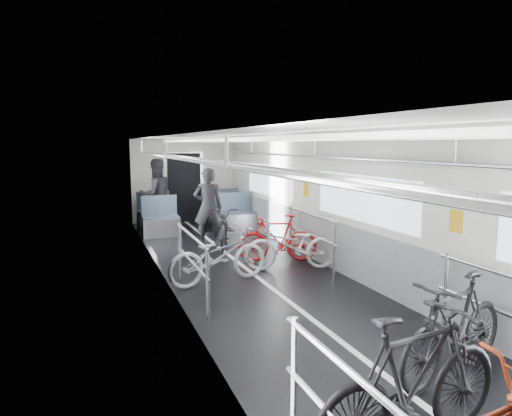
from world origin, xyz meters
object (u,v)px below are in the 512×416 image
at_px(bike_left_far, 218,255).
at_px(person_standing, 208,207).
at_px(bike_aisle, 225,226).
at_px(bike_right_mid, 291,245).
at_px(bike_right_far, 278,238).
at_px(bike_left_mid, 413,382).
at_px(bike_right_near, 455,327).
at_px(person_seated, 156,195).

bearing_deg(bike_left_far, person_standing, -22.49).
bearing_deg(person_standing, bike_aisle, -179.82).
bearing_deg(bike_right_mid, bike_right_far, -166.77).
distance_m(bike_right_mid, person_standing, 2.57).
height_order(bike_aisle, person_standing, person_standing).
bearing_deg(bike_right_far, bike_left_mid, 3.36).
bearing_deg(bike_right_near, bike_left_far, -176.69).
xyz_separation_m(bike_left_far, person_standing, (0.53, 2.67, 0.42)).
bearing_deg(bike_left_far, bike_aisle, -30.08).
relative_size(bike_left_mid, bike_right_far, 1.18).
xyz_separation_m(bike_right_mid, person_standing, (-0.93, 2.35, 0.43)).
relative_size(bike_right_near, person_seated, 0.90).
bearing_deg(person_standing, bike_right_near, 113.27).
distance_m(bike_right_near, bike_right_mid, 4.08).
height_order(bike_aisle, person_seated, person_seated).
bearing_deg(bike_left_mid, bike_left_far, -5.15).
height_order(bike_left_mid, person_standing, person_standing).
height_order(bike_left_mid, bike_right_far, bike_left_mid).
bearing_deg(bike_right_mid, bike_aisle, -153.61).
bearing_deg(bike_right_far, person_standing, -136.12).
distance_m(bike_left_far, bike_aisle, 2.71).
bearing_deg(bike_aisle, bike_left_far, -89.40).
relative_size(bike_right_far, bike_aisle, 0.88).
bearing_deg(bike_right_mid, person_standing, -146.59).
relative_size(bike_right_near, bike_right_far, 1.11).
relative_size(bike_right_mid, person_standing, 0.97).
height_order(bike_right_near, person_standing, person_standing).
xyz_separation_m(bike_left_far, bike_right_far, (1.45, 0.91, 0.00)).
distance_m(person_standing, person_seated, 2.38).
relative_size(bike_left_far, bike_right_mid, 1.03).
relative_size(bike_right_near, person_standing, 0.97).
xyz_separation_m(bike_right_far, bike_aisle, (-0.57, 1.65, -0.01)).
bearing_deg(bike_left_mid, bike_right_mid, -22.33).
distance_m(bike_aisle, person_standing, 0.55).
height_order(bike_left_far, person_standing, person_standing).
distance_m(bike_right_near, bike_aisle, 6.35).
distance_m(bike_left_mid, bike_right_near, 1.34).
bearing_deg(bike_aisle, person_standing, -176.74).
height_order(bike_left_mid, person_seated, person_seated).
relative_size(bike_left_mid, bike_right_mid, 1.07).
height_order(bike_left_mid, bike_aisle, bike_left_mid).
relative_size(bike_right_near, bike_aisle, 0.98).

